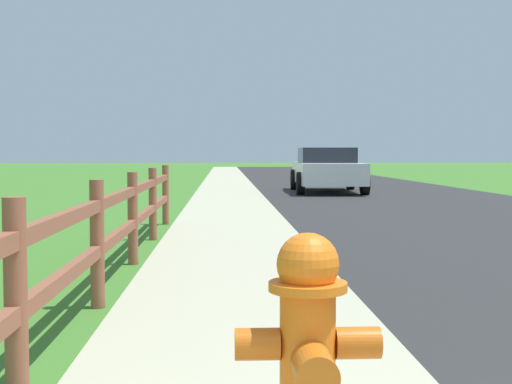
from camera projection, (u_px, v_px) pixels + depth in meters
The scene contains 7 objects.
ground_plane at pixel (254, 186), 25.82m from camera, with size 120.00×120.00×0.00m, color #3F7629.
road_asphalt at pixel (340, 183), 27.97m from camera, with size 7.00×66.00×0.01m, color #2B2B2B.
curb_concrete at pixel (176, 183), 27.67m from camera, with size 6.00×66.00×0.01m, color #B7B595.
grass_verge at pixel (138, 183), 27.60m from camera, with size 5.00×66.00×0.00m, color #3F7629.
fire_hydrant at pixel (308, 346), 2.70m from camera, with size 0.57×0.48×0.91m.
rail_fence at pixel (118, 221), 6.48m from camera, with size 0.11×10.74×1.01m.
parked_suv_white at pixel (327, 169), 21.67m from camera, with size 2.21×4.81×1.37m.
Camera 1 is at (-1.12, -0.76, 1.21)m, focal length 49.16 mm.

